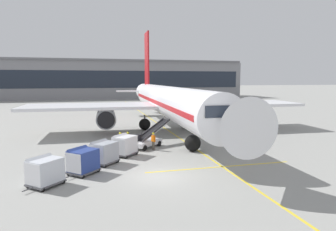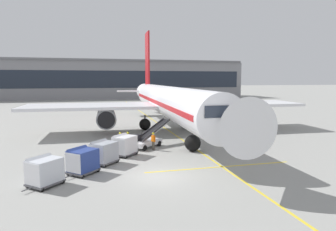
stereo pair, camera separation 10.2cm
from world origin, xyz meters
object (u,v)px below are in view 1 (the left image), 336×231
object	(u,v)px
baggage_cart_lead	(124,145)
baggage_cart_second	(104,152)
ground_crew_marshaller	(128,139)
safety_cone_engine_keepout	(122,136)
belt_loader	(148,139)
baggage_cart_third	(83,160)
ground_crew_wingwalker	(153,140)
ground_crew_by_loader	(120,140)
ground_crew_by_carts	(115,146)
baggage_cart_fourth	(45,171)
parked_airplane	(167,101)

from	to	relation	value
baggage_cart_lead	baggage_cart_second	size ratio (longest dim) A/B	1.00
ground_crew_marshaller	safety_cone_engine_keepout	distance (m)	5.34
belt_loader	baggage_cart_lead	distance (m)	3.92
baggage_cart_second	ground_crew_marshaller	world-z (taller)	baggage_cart_second
baggage_cart_third	ground_crew_wingwalker	world-z (taller)	baggage_cart_third
ground_crew_by_loader	ground_crew_by_carts	bearing A→B (deg)	-105.00
baggage_cart_fourth	baggage_cart_lead	bearing A→B (deg)	48.12
belt_loader	ground_crew_by_carts	size ratio (longest dim) A/B	2.81
baggage_cart_fourth	ground_crew_by_carts	distance (m)	7.92
baggage_cart_fourth	ground_crew_marshaller	bearing A→B (deg)	53.95
baggage_cart_third	ground_crew_by_carts	world-z (taller)	baggage_cart_third
baggage_cart_third	ground_crew_by_carts	bearing A→B (deg)	58.12
belt_loader	baggage_cart_fourth	bearing A→B (deg)	-132.09
safety_cone_engine_keepout	ground_crew_by_loader	bearing A→B (deg)	-96.96
safety_cone_engine_keepout	ground_crew_by_carts	bearing A→B (deg)	-99.69
belt_loader	ground_crew_wingwalker	bearing A→B (deg)	-78.97
ground_crew_by_loader	ground_crew_marshaller	bearing A→B (deg)	-6.45
baggage_cart_second	safety_cone_engine_keepout	xyz separation A→B (m)	(2.38, 9.88, -0.64)
baggage_cart_lead	safety_cone_engine_keepout	world-z (taller)	baggage_cart_lead
baggage_cart_third	ground_crew_marshaller	xyz separation A→B (m)	(4.07, 6.75, -0.00)
baggage_cart_second	ground_crew_by_loader	distance (m)	4.97
ground_crew_by_loader	safety_cone_engine_keepout	bearing A→B (deg)	83.04
belt_loader	baggage_cart_lead	xyz separation A→B (m)	(-2.65, -2.89, 0.19)
belt_loader	ground_crew_wingwalker	world-z (taller)	belt_loader
belt_loader	ground_crew_by_carts	bearing A→B (deg)	-138.33
baggage_cart_lead	baggage_cart_second	distance (m)	2.96
parked_airplane	baggage_cart_fourth	bearing A→B (deg)	-124.77
parked_airplane	safety_cone_engine_keepout	bearing A→B (deg)	-146.43
ground_crew_by_loader	baggage_cart_fourth	bearing A→B (deg)	-122.50
ground_crew_by_carts	safety_cone_engine_keepout	xyz separation A→B (m)	(1.34, 7.83, -0.64)
ground_crew_by_loader	belt_loader	bearing A→B (deg)	10.15
baggage_cart_lead	baggage_cart_fourth	size ratio (longest dim) A/B	1.00
baggage_cart_lead	baggage_cart_third	bearing A→B (deg)	-127.99
baggage_cart_third	belt_loader	bearing A→B (deg)	50.14
baggage_cart_fourth	safety_cone_engine_keepout	bearing A→B (deg)	65.99
safety_cone_engine_keepout	baggage_cart_fourth	bearing A→B (deg)	-114.01
ground_crew_wingwalker	safety_cone_engine_keepout	world-z (taller)	ground_crew_wingwalker
belt_loader	baggage_cart_second	size ratio (longest dim) A/B	1.92
ground_crew_marshaller	baggage_cart_fourth	bearing A→B (deg)	-126.05
baggage_cart_second	baggage_cart_third	world-z (taller)	same
baggage_cart_lead	baggage_cart_fourth	xyz separation A→B (m)	(-5.76, -6.43, 0.00)
belt_loader	ground_crew_marshaller	size ratio (longest dim) A/B	2.81
baggage_cart_second	ground_crew_by_loader	bearing A→B (deg)	69.46
ground_crew_wingwalker	ground_crew_by_carts	bearing A→B (deg)	-156.78
ground_crew_wingwalker	safety_cone_engine_keepout	distance (m)	6.70
parked_airplane	ground_crew_by_loader	bearing A→B (deg)	-126.78
parked_airplane	baggage_cart_second	size ratio (longest dim) A/B	18.29
baggage_cart_lead	baggage_cart_fourth	bearing A→B (deg)	-131.88
baggage_cart_lead	baggage_cart_second	bearing A→B (deg)	-129.83
baggage_cart_fourth	safety_cone_engine_keepout	size ratio (longest dim) A/B	3.46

